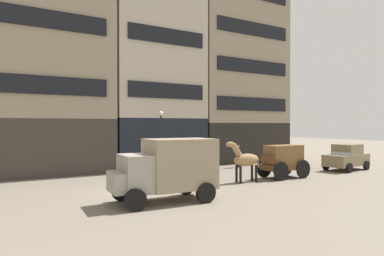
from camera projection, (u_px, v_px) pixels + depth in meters
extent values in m
plane|color=slate|center=(145.00, 192.00, 16.13)|extent=(120.00, 120.00, 0.00)
cube|color=#38332D|center=(35.00, 146.00, 22.76)|extent=(9.42, 5.99, 3.60)
cube|color=gray|center=(34.00, 30.00, 22.68)|extent=(9.42, 5.99, 11.85)
cube|color=black|center=(40.00, 85.00, 20.10)|extent=(7.91, 0.12, 1.10)
cube|color=black|center=(40.00, 18.00, 20.05)|extent=(7.91, 0.12, 1.10)
cube|color=black|center=(150.00, 142.00, 27.06)|extent=(7.06, 5.99, 3.69)
cube|color=#B7AD9E|center=(150.00, 45.00, 26.98)|extent=(7.06, 5.99, 11.76)
cube|color=black|center=(167.00, 91.00, 24.40)|extent=(5.93, 0.12, 1.10)
cube|color=black|center=(167.00, 36.00, 24.36)|extent=(5.93, 0.12, 1.10)
cube|color=black|center=(231.00, 141.00, 31.21)|extent=(8.80, 5.99, 3.36)
cube|color=gray|center=(231.00, 54.00, 31.13)|extent=(8.80, 5.99, 12.61)
cube|color=black|center=(253.00, 104.00, 28.56)|extent=(7.39, 0.12, 1.10)
cube|color=black|center=(254.00, 67.00, 28.52)|extent=(7.39, 0.12, 1.10)
cube|color=black|center=(254.00, 29.00, 28.49)|extent=(7.39, 0.12, 1.10)
cube|color=brown|center=(284.00, 166.00, 20.52)|extent=(2.73, 1.36, 0.36)
cube|color=brown|center=(284.00, 154.00, 20.51)|extent=(2.32, 1.15, 1.10)
cube|color=brown|center=(269.00, 159.00, 19.95)|extent=(0.42, 1.05, 0.50)
cylinder|color=black|center=(281.00, 171.00, 19.46)|extent=(1.10, 0.10, 1.10)
cylinder|color=black|center=(264.00, 168.00, 20.69)|extent=(1.10, 0.10, 1.10)
cylinder|color=black|center=(303.00, 169.00, 20.35)|extent=(1.10, 0.10, 1.10)
cylinder|color=black|center=(286.00, 167.00, 21.58)|extent=(1.10, 0.10, 1.10)
ellipsoid|color=#937047|center=(246.00, 160.00, 19.03)|extent=(1.71, 0.63, 0.70)
cylinder|color=#937047|center=(236.00, 150.00, 18.66)|extent=(0.67, 0.33, 0.76)
ellipsoid|color=#937047|center=(230.00, 144.00, 18.46)|extent=(0.56, 0.25, 0.30)
cylinder|color=#937047|center=(258.00, 162.00, 19.43)|extent=(0.27, 0.11, 0.65)
cylinder|color=black|center=(241.00, 175.00, 18.60)|extent=(0.14, 0.14, 0.95)
cylinder|color=black|center=(237.00, 174.00, 18.92)|extent=(0.14, 0.14, 0.95)
cylinder|color=black|center=(256.00, 173.00, 19.15)|extent=(0.14, 0.14, 0.95)
cylinder|color=black|center=(252.00, 173.00, 19.46)|extent=(0.14, 0.14, 0.95)
cube|color=gray|center=(139.00, 173.00, 13.67)|extent=(1.51, 1.79, 1.50)
cube|color=gray|center=(122.00, 182.00, 13.36)|extent=(1.00, 1.50, 0.80)
cube|color=gray|center=(180.00, 163.00, 14.49)|extent=(2.92, 2.09, 2.10)
cube|color=silver|center=(128.00, 168.00, 13.47)|extent=(0.29, 1.37, 0.64)
cylinder|color=black|center=(135.00, 200.00, 12.63)|extent=(0.85, 0.28, 0.84)
cylinder|color=black|center=(122.00, 191.00, 14.33)|extent=(0.85, 0.28, 0.84)
cylinder|color=black|center=(206.00, 193.00, 13.99)|extent=(0.85, 0.28, 0.84)
cylinder|color=black|center=(186.00, 185.00, 15.68)|extent=(0.85, 0.28, 0.84)
cube|color=#7A6B4C|center=(346.00, 160.00, 24.03)|extent=(3.86, 2.02, 0.80)
cube|color=#7A6B4C|center=(347.00, 149.00, 24.11)|extent=(1.96, 1.64, 0.70)
cube|color=silver|center=(341.00, 152.00, 23.59)|extent=(0.49, 1.34, 0.56)
cylinder|color=black|center=(349.00, 168.00, 22.63)|extent=(0.68, 0.26, 0.66)
cylinder|color=black|center=(326.00, 166.00, 23.96)|extent=(0.68, 0.26, 0.66)
cylinder|color=black|center=(366.00, 165.00, 24.10)|extent=(0.68, 0.26, 0.66)
cylinder|color=black|center=(344.00, 163.00, 25.43)|extent=(0.68, 0.26, 0.66)
cylinder|color=black|center=(237.00, 162.00, 25.49)|extent=(0.16, 0.16, 0.85)
cylinder|color=black|center=(239.00, 162.00, 25.59)|extent=(0.16, 0.16, 0.85)
cylinder|color=black|center=(238.00, 152.00, 25.54)|extent=(0.47, 0.47, 0.62)
sphere|color=tan|center=(238.00, 146.00, 25.53)|extent=(0.22, 0.22, 0.22)
cylinder|color=black|center=(238.00, 145.00, 25.53)|extent=(0.28, 0.28, 0.02)
cylinder|color=black|center=(238.00, 144.00, 25.53)|extent=(0.18, 0.18, 0.09)
cylinder|color=black|center=(161.00, 144.00, 22.59)|extent=(0.12, 0.12, 3.80)
sphere|color=silver|center=(161.00, 113.00, 22.57)|extent=(0.32, 0.32, 0.32)
cylinder|color=maroon|center=(283.00, 160.00, 27.74)|extent=(0.24, 0.24, 0.70)
sphere|color=maroon|center=(283.00, 155.00, 27.74)|extent=(0.22, 0.22, 0.22)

